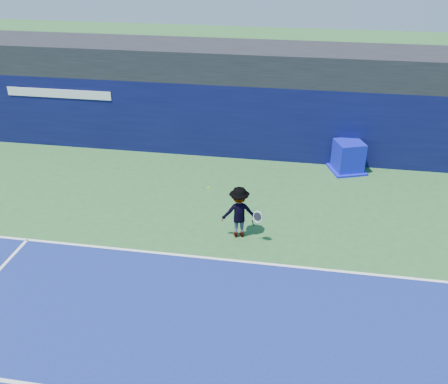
# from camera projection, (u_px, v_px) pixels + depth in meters

# --- Properties ---
(ground) EXTENTS (80.00, 80.00, 0.00)m
(ground) POSITION_uv_depth(u_px,v_px,m) (159.00, 329.00, 11.77)
(ground) COLOR #2C612B
(ground) RESTS_ON ground
(baseline) EXTENTS (24.00, 0.10, 0.01)m
(baseline) POSITION_uv_depth(u_px,v_px,m) (188.00, 256.00, 14.38)
(baseline) COLOR white
(baseline) RESTS_ON ground
(stadium_band) EXTENTS (36.00, 3.00, 1.20)m
(stadium_band) POSITION_uv_depth(u_px,v_px,m) (233.00, 61.00, 20.06)
(stadium_band) COLOR black
(stadium_band) RESTS_ON back_wall_assembly
(back_wall_assembly) EXTENTS (36.00, 1.03, 3.00)m
(back_wall_assembly) POSITION_uv_depth(u_px,v_px,m) (229.00, 119.00, 20.18)
(back_wall_assembly) COLOR #0A0D39
(back_wall_assembly) RESTS_ON ground
(equipment_cart) EXTENTS (1.59, 1.59, 1.19)m
(equipment_cart) POSITION_uv_depth(u_px,v_px,m) (348.00, 158.00, 19.15)
(equipment_cart) COLOR #0C11B2
(equipment_cart) RESTS_ON ground
(tennis_player) EXTENTS (1.33, 0.86, 1.65)m
(tennis_player) POSITION_uv_depth(u_px,v_px,m) (239.00, 212.00, 14.96)
(tennis_player) COLOR white
(tennis_player) RESTS_ON ground
(tennis_ball) EXTENTS (0.06, 0.06, 0.06)m
(tennis_ball) POSITION_uv_depth(u_px,v_px,m) (208.00, 188.00, 15.35)
(tennis_ball) COLOR #B6DB18
(tennis_ball) RESTS_ON ground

